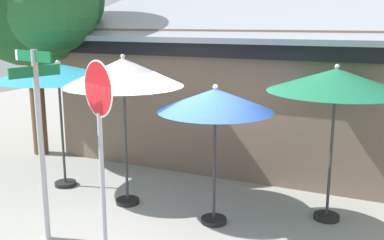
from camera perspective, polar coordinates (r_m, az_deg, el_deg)
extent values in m
cube|color=#9E9B93|center=(7.65, -3.09, -14.07)|extent=(28.00, 28.00, 0.10)
cube|color=#705B4C|center=(11.61, 6.41, 3.74)|extent=(7.95, 4.51, 3.21)
cube|color=#999EA8|center=(11.34, 6.43, 13.89)|extent=(8.45, 5.07, 1.42)
cube|color=black|center=(9.33, 2.12, 9.40)|extent=(7.35, 0.16, 0.44)
cylinder|color=#A8AAB2|center=(7.13, -18.81, -3.47)|extent=(0.09, 0.09, 2.98)
cube|color=#116B38|center=(6.89, -19.64, 7.72)|extent=(0.82, 0.23, 0.16)
cube|color=#116B38|center=(6.91, -19.50, 5.90)|extent=(0.23, 0.82, 0.16)
cube|color=white|center=(7.27, -21.53, 7.80)|extent=(0.07, 0.05, 0.16)
cylinder|color=#A8AAB2|center=(6.77, -11.44, -7.81)|extent=(0.07, 0.07, 2.10)
cylinder|color=white|center=(6.42, -11.98, 3.94)|extent=(0.74, 0.37, 0.82)
cylinder|color=red|center=(6.42, -11.98, 3.94)|extent=(0.70, 0.36, 0.77)
cylinder|color=black|center=(9.78, -15.94, -7.86)|extent=(0.44, 0.44, 0.08)
cylinder|color=#333335|center=(9.46, -16.35, -1.54)|extent=(0.05, 0.05, 2.30)
cone|color=#2D99BC|center=(9.25, -16.83, 6.01)|extent=(2.50, 2.50, 0.30)
sphere|color=silver|center=(9.23, -16.90, 7.13)|extent=(0.08, 0.08, 0.08)
cylinder|color=black|center=(8.64, -8.28, -10.28)|extent=(0.44, 0.44, 0.08)
cylinder|color=#333335|center=(8.27, -8.52, -3.19)|extent=(0.05, 0.05, 2.29)
cone|color=white|center=(8.01, -8.83, 6.11)|extent=(2.17, 2.17, 0.50)
sphere|color=silver|center=(7.99, -8.90, 8.10)|extent=(0.08, 0.08, 0.08)
cylinder|color=black|center=(7.81, 2.81, -12.73)|extent=(0.44, 0.44, 0.08)
cylinder|color=#333335|center=(7.45, 2.89, -6.03)|extent=(0.05, 0.05, 2.00)
cone|color=#2D56B7|center=(7.17, 2.99, 2.60)|extent=(1.90, 1.90, 0.37)
sphere|color=silver|center=(7.13, 3.01, 4.29)|extent=(0.08, 0.08, 0.08)
cylinder|color=black|center=(8.26, 16.89, -11.81)|extent=(0.44, 0.44, 0.08)
cylinder|color=#333335|center=(7.88, 17.41, -4.42)|extent=(0.05, 0.05, 2.30)
cone|color=#1E724C|center=(7.62, 18.04, 4.91)|extent=(2.25, 2.25, 0.38)
sphere|color=silver|center=(7.59, 18.16, 6.56)|extent=(0.08, 0.08, 0.08)
cylinder|color=brown|center=(11.98, -19.22, 2.23)|extent=(0.36, 0.36, 2.73)
sphere|color=#28602D|center=(10.79, -17.87, 13.94)|extent=(2.22, 2.22, 2.22)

